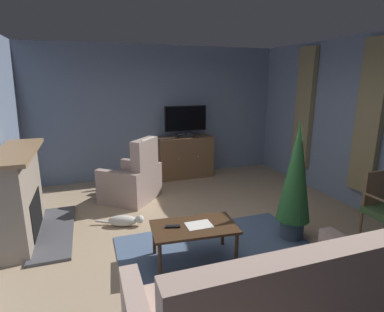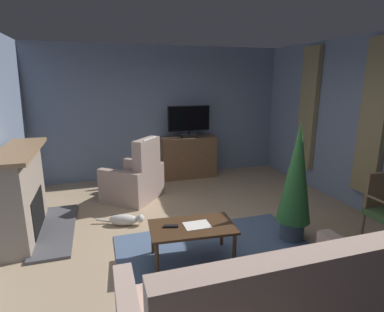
{
  "view_description": "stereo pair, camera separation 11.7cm",
  "coord_description": "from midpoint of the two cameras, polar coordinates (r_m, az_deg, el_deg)",
  "views": [
    {
      "loc": [
        -1.47,
        -3.58,
        2.1
      ],
      "look_at": [
        -0.16,
        0.25,
        1.08
      ],
      "focal_mm": 28.69,
      "sensor_mm": 36.0,
      "label": 1
    },
    {
      "loc": [
        -1.36,
        -3.62,
        2.1
      ],
      "look_at": [
        -0.16,
        0.25,
        1.08
      ],
      "focal_mm": 28.69,
      "sensor_mm": 36.0,
      "label": 2
    }
  ],
  "objects": [
    {
      "name": "ground_plane",
      "position": [
        4.41,
        2.27,
        -14.63
      ],
      "size": [
        5.92,
        6.38,
        0.04
      ],
      "primitive_type": "cube",
      "color": "tan"
    },
    {
      "name": "wall_back",
      "position": [
        6.73,
        -6.78,
        7.99
      ],
      "size": [
        5.92,
        0.1,
        2.78
      ],
      "primitive_type": "cube",
      "color": "slate",
      "rests_on": "ground_plane"
    },
    {
      "name": "wall_right_with_window",
      "position": [
        5.52,
        29.78,
        4.88
      ],
      "size": [
        0.1,
        6.38,
        2.78
      ],
      "primitive_type": "cube",
      "color": "slate",
      "rests_on": "ground_plane"
    },
    {
      "name": "curtain_panel_near",
      "position": [
        5.39,
        29.57,
        6.22
      ],
      "size": [
        0.1,
        0.44,
        2.34
      ],
      "primitive_type": "cube",
      "color": "#8E7F56"
    },
    {
      "name": "curtain_panel_far",
      "position": [
        6.47,
        19.66,
        8.27
      ],
      "size": [
        0.1,
        0.44,
        2.34
      ],
      "primitive_type": "cube",
      "color": "#8E7F56"
    },
    {
      "name": "rug_central",
      "position": [
        3.92,
        4.94,
        -18.22
      ],
      "size": [
        2.44,
        1.81,
        0.01
      ],
      "primitive_type": "cube",
      "color": "slate",
      "rests_on": "ground_plane"
    },
    {
      "name": "fireplace",
      "position": [
        4.72,
        -29.81,
        -6.68
      ],
      "size": [
        0.83,
        1.63,
        1.22
      ],
      "color": "#4C4C51",
      "rests_on": "ground_plane"
    },
    {
      "name": "tv_cabinet",
      "position": [
        6.69,
        -1.79,
        -0.37
      ],
      "size": [
        1.18,
        0.47,
        0.89
      ],
      "color": "#4A3523",
      "rests_on": "ground_plane"
    },
    {
      "name": "television",
      "position": [
        6.48,
        -1.71,
        6.59
      ],
      "size": [
        0.9,
        0.2,
        0.67
      ],
      "color": "black",
      "rests_on": "tv_cabinet"
    },
    {
      "name": "coffee_table",
      "position": [
        3.68,
        -0.54,
        -13.55
      ],
      "size": [
        1.03,
        0.64,
        0.44
      ],
      "color": "#422B19",
      "rests_on": "ground_plane"
    },
    {
      "name": "tv_remote",
      "position": [
        3.63,
        -4.51,
        -12.93
      ],
      "size": [
        0.18,
        0.09,
        0.02
      ],
      "primitive_type": "cube",
      "rotation": [
        0.0,
        0.0,
        6.03
      ],
      "color": "black",
      "rests_on": "coffee_table"
    },
    {
      "name": "folded_newspaper",
      "position": [
        3.67,
        0.35,
        -12.71
      ],
      "size": [
        0.3,
        0.22,
        0.01
      ],
      "primitive_type": "cube",
      "rotation": [
        0.0,
        0.0,
        -0.01
      ],
      "color": "silver",
      "rests_on": "coffee_table"
    },
    {
      "name": "sofa_floral",
      "position": [
        2.75,
        12.59,
        -26.52
      ],
      "size": [
        2.15,
        0.93,
        0.99
      ],
      "color": "#BC9E8E",
      "rests_on": "ground_plane"
    },
    {
      "name": "armchair_in_far_corner",
      "position": [
        5.56,
        -11.47,
        -4.54
      ],
      "size": [
        1.19,
        1.2,
        1.14
      ],
      "color": "#A3897F",
      "rests_on": "ground_plane"
    },
    {
      "name": "potted_plant_tall_palm_by_window",
      "position": [
        4.2,
        18.01,
        -3.71
      ],
      "size": [
        0.44,
        0.44,
        1.61
      ],
      "color": "#3D4C5B",
      "rests_on": "ground_plane"
    },
    {
      "name": "cat",
      "position": [
        4.71,
        -13.09,
        -11.6
      ],
      "size": [
        0.69,
        0.33,
        0.18
      ],
      "color": "beige",
      "rests_on": "ground_plane"
    }
  ]
}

